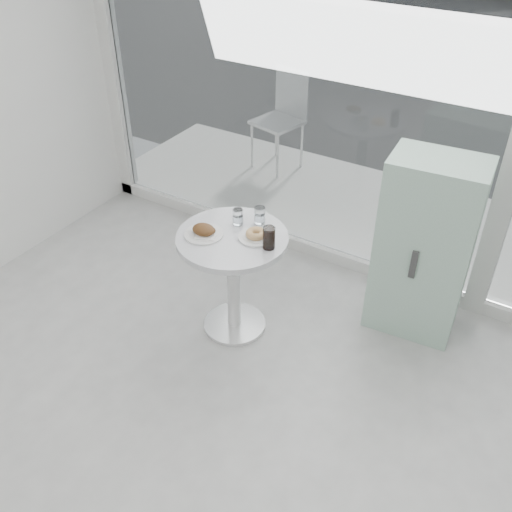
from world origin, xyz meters
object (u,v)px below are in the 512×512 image
Objects in this scene: water_tumbler_a at (238,218)px; patio_chair at (283,113)px; mint_cabinet at (424,248)px; water_tumbler_b at (260,216)px; main_table at (233,264)px; plate_donut at (256,235)px; plate_fritter at (204,231)px; cola_glass at (269,238)px.

patio_chair is at bearing 111.75° from water_tumbler_a.
water_tumbler_b is (-0.97, -0.47, 0.18)m from mint_cabinet.
plate_donut is (0.14, 0.06, 0.24)m from main_table.
plate_fritter is at bearing -126.65° from water_tumbler_b.
mint_cabinet is 1.23m from water_tumbler_a.
main_table is 1.26m from mint_cabinet.
mint_cabinet is at bearing 41.20° from cola_glass.
patio_chair reaches higher than plate_fritter.
water_tumbler_b is (0.23, 0.31, 0.02)m from plate_fritter.
patio_chair reaches higher than cola_glass.
cola_glass is at bearing 12.11° from plate_fritter.
water_tumbler_b is at bearing -50.93° from patio_chair.
cola_glass is at bearing -143.79° from mint_cabinet.
water_tumbler_b is (0.07, 0.22, 0.27)m from main_table.
patio_chair is 6.65× the size of cola_glass.
water_tumbler_a is (-0.04, 0.14, 0.27)m from main_table.
cola_glass is (0.31, -0.13, 0.02)m from water_tumbler_a.
plate_donut is 2.06× the size of water_tumbler_a.
water_tumbler_a is at bearing -54.38° from patio_chair.
mint_cabinet is 1.44m from plate_fritter.
main_table is 7.02× the size of water_tumbler_a.
plate_donut is at bearing -22.46° from water_tumbler_a.
main_table is 0.60× the size of mint_cabinet.
water_tumbler_a reaches higher than plate_fritter.
cola_glass is (0.12, -0.05, 0.05)m from plate_donut.
patio_chair is at bearing 111.51° from main_table.
water_tumbler_a is (-0.18, 0.08, 0.03)m from plate_donut.
cola_glass is (-0.78, -0.68, 0.20)m from mint_cabinet.
water_tumbler_b reaches higher than plate_fritter.
patio_chair is at bearing 107.47° from plate_fritter.
water_tumbler_a is (-1.09, -0.55, 0.18)m from mint_cabinet.
mint_cabinet is 2.52m from patio_chair.
plate_donut is 1.95× the size of water_tumbler_b.
patio_chair is 2.33m from water_tumbler_a.
plate_fritter is (-0.16, -0.08, 0.25)m from main_table.
mint_cabinet is at bearing 26.96° from water_tumbler_a.
patio_chair is at bearing 117.09° from cola_glass.
plate_donut is at bearing 23.56° from main_table.
water_tumbler_a is 0.74× the size of cola_glass.
water_tumbler_b is at bearing -159.36° from mint_cabinet.
plate_fritter reaches higher than main_table.
plate_donut is (0.30, 0.14, -0.01)m from plate_fritter.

